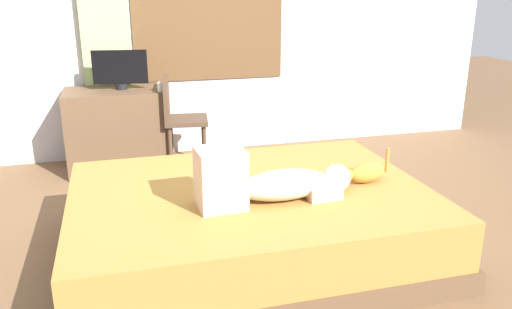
# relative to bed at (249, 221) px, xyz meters

# --- Properties ---
(ground_plane) EXTENTS (16.00, 16.00, 0.00)m
(ground_plane) POSITION_rel_bed_xyz_m (0.00, -0.11, -0.22)
(ground_plane) COLOR brown
(back_wall_with_window) EXTENTS (6.40, 0.14, 2.90)m
(back_wall_with_window) POSITION_rel_bed_xyz_m (0.01, 2.29, 1.23)
(back_wall_with_window) COLOR silver
(back_wall_with_window) RESTS_ON ground
(bed) EXTENTS (2.22, 1.65, 0.44)m
(bed) POSITION_rel_bed_xyz_m (0.00, 0.00, 0.00)
(bed) COLOR brown
(bed) RESTS_ON ground
(person_lying) EXTENTS (0.94, 0.30, 0.34)m
(person_lying) POSITION_rel_bed_xyz_m (0.06, -0.20, 0.34)
(person_lying) COLOR #CCB299
(person_lying) RESTS_ON bed
(cat) EXTENTS (0.36, 0.15, 0.21)m
(cat) POSITION_rel_bed_xyz_m (0.73, -0.10, 0.29)
(cat) COLOR #C67A2D
(cat) RESTS_ON bed
(desk) EXTENTS (0.90, 0.56, 0.74)m
(desk) POSITION_rel_bed_xyz_m (-0.75, 1.89, 0.15)
(desk) COLOR brown
(desk) RESTS_ON ground
(tv_monitor) EXTENTS (0.48, 0.10, 0.35)m
(tv_monitor) POSITION_rel_bed_xyz_m (-0.69, 1.89, 0.71)
(tv_monitor) COLOR black
(tv_monitor) RESTS_ON desk
(cup) EXTENTS (0.06, 0.06, 0.08)m
(cup) POSITION_rel_bed_xyz_m (-0.36, 1.71, 0.56)
(cup) COLOR white
(cup) RESTS_ON desk
(chair_by_desk) EXTENTS (0.43, 0.43, 0.86)m
(chair_by_desk) POSITION_rel_bed_xyz_m (-0.21, 1.72, 0.29)
(chair_by_desk) COLOR #4C3828
(chair_by_desk) RESTS_ON ground
(curtain_left) EXTENTS (0.44, 0.06, 2.33)m
(curtain_left) POSITION_rel_bed_xyz_m (-0.79, 2.17, 0.95)
(curtain_left) COLOR #ADCC75
(curtain_left) RESTS_ON ground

